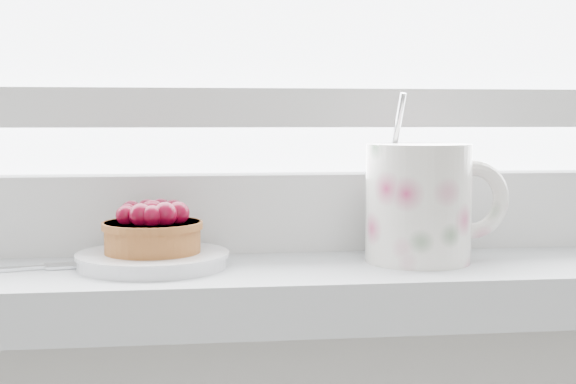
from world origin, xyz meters
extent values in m
cube|color=silver|center=(0.00, 1.90, 0.92)|extent=(1.60, 0.20, 0.04)
cube|color=silver|center=(0.00, 1.97, 0.97)|extent=(1.30, 0.05, 0.07)
cube|color=silver|center=(0.00, 1.97, 1.07)|extent=(1.30, 0.04, 0.04)
cylinder|color=silver|center=(-0.09, 1.89, 0.95)|extent=(0.12, 0.12, 0.01)
cylinder|color=brown|center=(-0.09, 1.89, 0.96)|extent=(0.08, 0.08, 0.03)
cylinder|color=brown|center=(-0.09, 1.89, 0.97)|extent=(0.08, 0.08, 0.01)
sphere|color=#4C0515|center=(-0.09, 1.89, 0.99)|extent=(0.02, 0.02, 0.02)
sphere|color=#4C0515|center=(-0.07, 1.89, 0.98)|extent=(0.02, 0.02, 0.02)
sphere|color=#4C0515|center=(-0.07, 1.90, 0.98)|extent=(0.02, 0.02, 0.02)
sphere|color=#4C0515|center=(-0.08, 1.91, 0.98)|extent=(0.02, 0.02, 0.02)
sphere|color=#4C0515|center=(-0.10, 1.91, 0.98)|extent=(0.02, 0.02, 0.02)
sphere|color=#4C0515|center=(-0.11, 1.90, 0.98)|extent=(0.02, 0.02, 0.02)
sphere|color=#4C0515|center=(-0.11, 1.89, 0.98)|extent=(0.02, 0.02, 0.02)
sphere|color=#4C0515|center=(-0.11, 1.88, 0.98)|extent=(0.02, 0.02, 0.02)
sphere|color=#4C0515|center=(-0.10, 1.87, 0.98)|extent=(0.02, 0.02, 0.02)
sphere|color=#4C0515|center=(-0.09, 1.87, 0.98)|extent=(0.02, 0.02, 0.02)
sphere|color=#4C0515|center=(-0.08, 1.87, 0.99)|extent=(0.02, 0.02, 0.02)
sphere|color=#4C0515|center=(-0.07, 1.88, 0.98)|extent=(0.02, 0.02, 0.02)
cylinder|color=silver|center=(0.13, 1.89, 0.99)|extent=(0.09, 0.09, 0.10)
cylinder|color=black|center=(0.13, 1.89, 1.04)|extent=(0.08, 0.08, 0.01)
torus|color=silver|center=(0.18, 1.89, 0.99)|extent=(0.07, 0.02, 0.07)
cylinder|color=silver|center=(0.12, 1.90, 1.05)|extent=(0.01, 0.02, 0.06)
cube|color=silver|center=(-0.18, 1.89, 0.94)|extent=(0.02, 0.01, 0.00)
cube|color=silver|center=(-0.16, 1.89, 0.94)|extent=(0.03, 0.03, 0.00)
cube|color=silver|center=(-0.14, 1.89, 0.94)|extent=(0.03, 0.01, 0.00)
cube|color=silver|center=(-0.14, 1.90, 0.94)|extent=(0.03, 0.01, 0.00)
cube|color=silver|center=(-0.14, 1.90, 0.94)|extent=(0.03, 0.01, 0.00)
cube|color=silver|center=(-0.14, 1.91, 0.94)|extent=(0.03, 0.01, 0.00)
camera|label=1|loc=(-0.06, 1.24, 1.06)|focal=50.00mm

